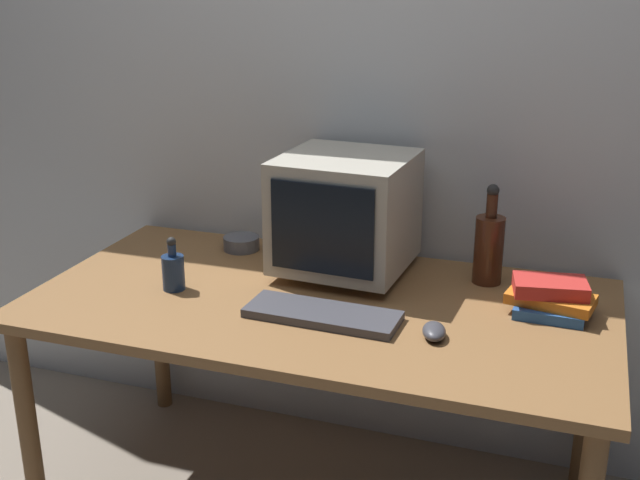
{
  "coord_description": "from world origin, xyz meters",
  "views": [
    {
      "loc": [
        0.67,
        -1.96,
        1.61
      ],
      "look_at": [
        0.0,
        0.0,
        0.89
      ],
      "focal_mm": 44.21,
      "sensor_mm": 36.0,
      "label": 1
    }
  ],
  "objects_px": {
    "bottle_tall": "(489,246)",
    "cd_spindle": "(241,243)",
    "computer_mouse": "(434,331)",
    "keyboard": "(322,314)",
    "bottle_short": "(173,270)",
    "crt_monitor": "(345,213)",
    "book_stack": "(550,298)"
  },
  "relations": [
    {
      "from": "bottle_tall",
      "to": "cd_spindle",
      "type": "xyz_separation_m",
      "value": [
        -0.82,
        0.02,
        -0.09
      ]
    },
    {
      "from": "computer_mouse",
      "to": "cd_spindle",
      "type": "xyz_separation_m",
      "value": [
        -0.74,
        0.45,
        0.0
      ]
    },
    {
      "from": "computer_mouse",
      "to": "bottle_tall",
      "type": "relative_size",
      "value": 0.33
    },
    {
      "from": "bottle_tall",
      "to": "cd_spindle",
      "type": "bearing_deg",
      "value": 178.33
    },
    {
      "from": "keyboard",
      "to": "bottle_short",
      "type": "distance_m",
      "value": 0.49
    },
    {
      "from": "bottle_short",
      "to": "keyboard",
      "type": "bearing_deg",
      "value": -6.06
    },
    {
      "from": "bottle_short",
      "to": "bottle_tall",
      "type": "bearing_deg",
      "value": 22.33
    },
    {
      "from": "crt_monitor",
      "to": "keyboard",
      "type": "height_order",
      "value": "crt_monitor"
    },
    {
      "from": "keyboard",
      "to": "cd_spindle",
      "type": "distance_m",
      "value": 0.61
    },
    {
      "from": "cd_spindle",
      "to": "keyboard",
      "type": "bearing_deg",
      "value": -44.72
    },
    {
      "from": "keyboard",
      "to": "computer_mouse",
      "type": "relative_size",
      "value": 4.2
    },
    {
      "from": "book_stack",
      "to": "cd_spindle",
      "type": "height_order",
      "value": "book_stack"
    },
    {
      "from": "crt_monitor",
      "to": "bottle_short",
      "type": "height_order",
      "value": "crt_monitor"
    },
    {
      "from": "bottle_tall",
      "to": "crt_monitor",
      "type": "bearing_deg",
      "value": -171.8
    },
    {
      "from": "computer_mouse",
      "to": "bottle_short",
      "type": "distance_m",
      "value": 0.79
    },
    {
      "from": "keyboard",
      "to": "computer_mouse",
      "type": "distance_m",
      "value": 0.31
    },
    {
      "from": "crt_monitor",
      "to": "bottle_tall",
      "type": "relative_size",
      "value": 1.33
    },
    {
      "from": "book_stack",
      "to": "cd_spindle",
      "type": "relative_size",
      "value": 2.06
    },
    {
      "from": "computer_mouse",
      "to": "book_stack",
      "type": "height_order",
      "value": "book_stack"
    },
    {
      "from": "bottle_tall",
      "to": "book_stack",
      "type": "height_order",
      "value": "bottle_tall"
    },
    {
      "from": "computer_mouse",
      "to": "cd_spindle",
      "type": "bearing_deg",
      "value": 135.26
    },
    {
      "from": "keyboard",
      "to": "book_stack",
      "type": "height_order",
      "value": "book_stack"
    },
    {
      "from": "computer_mouse",
      "to": "book_stack",
      "type": "distance_m",
      "value": 0.37
    },
    {
      "from": "book_stack",
      "to": "cd_spindle",
      "type": "bearing_deg",
      "value": 168.9
    },
    {
      "from": "keyboard",
      "to": "cd_spindle",
      "type": "bearing_deg",
      "value": 137.28
    },
    {
      "from": "bottle_short",
      "to": "cd_spindle",
      "type": "xyz_separation_m",
      "value": [
        0.05,
        0.38,
        -0.04
      ]
    },
    {
      "from": "book_stack",
      "to": "cd_spindle",
      "type": "xyz_separation_m",
      "value": [
        -1.01,
        0.2,
        -0.02
      ]
    },
    {
      "from": "keyboard",
      "to": "crt_monitor",
      "type": "bearing_deg",
      "value": 99.2
    },
    {
      "from": "book_stack",
      "to": "cd_spindle",
      "type": "distance_m",
      "value": 1.03
    },
    {
      "from": "cd_spindle",
      "to": "book_stack",
      "type": "bearing_deg",
      "value": -11.1
    },
    {
      "from": "bottle_tall",
      "to": "bottle_short",
      "type": "distance_m",
      "value": 0.94
    },
    {
      "from": "bottle_tall",
      "to": "book_stack",
      "type": "bearing_deg",
      "value": -42.07
    }
  ]
}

